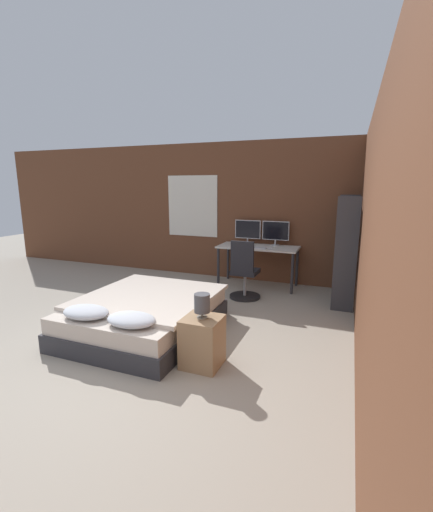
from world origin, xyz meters
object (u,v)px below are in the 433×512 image
Objects in this scene: keyboard at (255,248)px; computer_mouse at (271,248)px; monitor_right at (276,232)px; office_chair at (244,276)px; monitor_left at (248,230)px; bookshelf at (346,246)px; bed at (145,314)px; bedside_lamp at (202,304)px; nightstand at (202,342)px; desk at (258,251)px.

computer_mouse is at bearing 0.00° from keyboard.
monitor_right reaches higher than office_chair.
office_chair is (-0.29, -1.04, -0.63)m from monitor_right.
computer_mouse is (0.02, -0.45, -0.24)m from monitor_right.
office_chair is at bearing -76.25° from monitor_left.
monitor_left is at bearing 141.55° from computer_mouse.
bookshelf reaches higher than monitor_right.
bed is 2.95m from monitor_left.
keyboard is at bearing 169.71° from bookshelf.
computer_mouse is (0.56, -0.45, -0.24)m from monitor_left.
bookshelf reaches higher than monitor_left.
computer_mouse is 0.04× the size of bookshelf.
computer_mouse is (0.08, 2.85, 0.09)m from bedside_lamp.
desk is (-0.21, 3.07, 0.40)m from nightstand.
bed is at bearing 153.85° from bedside_lamp.
computer_mouse is at bearing 62.69° from office_chair.
nightstand is 2.90m from keyboard.
keyboard reaches higher than bed.
monitor_right reaches higher than bedside_lamp.
nightstand is 3.41m from monitor_left.
bookshelf is (1.80, -0.72, -0.08)m from monitor_left.
bookshelf is (1.55, 0.32, 0.55)m from office_chair.
bed is 1.13× the size of bookshelf.
bed is 1.93m from office_chair.
desk is 0.86m from office_chair.
desk is 21.09× the size of computer_mouse.
bed is 1.24m from bedside_lamp.
nightstand is at bearing -91.02° from monitor_right.
bedside_lamp is at bearing -91.58° from computer_mouse.
monitor_left reaches higher than desk.
bedside_lamp is 0.17× the size of desk.
office_chair is at bearing 95.79° from bedside_lamp.
desk is 1.64m from bookshelf.
monitor_right reaches higher than nightstand.
computer_mouse is at bearing 167.37° from bookshelf.
office_chair reaches higher than keyboard.
monitor_left is 0.76m from computer_mouse.
monitor_left is 0.58m from keyboard.
monitor_right reaches higher than desk.
desk reaches higher than nightstand.
bookshelf reaches higher than office_chair.
bedside_lamp is 3.31m from monitor_right.
bedside_lamp is at bearing 180.00° from nightstand.
bed is 7.52× the size of bedside_lamp.
monitor_left is (-0.27, 0.22, 0.35)m from desk.
bookshelf is at bearing -29.84° from monitor_right.
monitor_left reaches higher than bedside_lamp.
desk is at bearing -140.31° from monitor_right.
bedside_lamp is 0.26× the size of office_chair.
monitor_left is 1.24m from office_chair.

